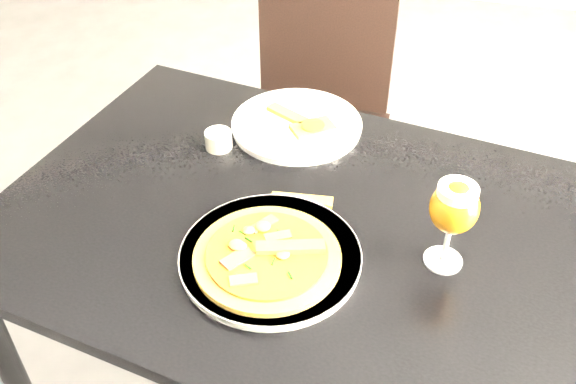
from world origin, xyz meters
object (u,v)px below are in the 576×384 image
(dining_table, at_px, (310,256))
(beer_glass, at_px, (454,208))
(pizza, at_px, (268,256))
(chair_far, at_px, (315,121))

(dining_table, distance_m, beer_glass, 0.33)
(pizza, bearing_deg, dining_table, 69.93)
(dining_table, distance_m, pizza, 0.18)
(chair_far, distance_m, pizza, 0.88)
(beer_glass, bearing_deg, dining_table, 170.62)
(chair_far, xyz_separation_m, pizza, (0.09, -0.84, 0.27))
(beer_glass, bearing_deg, chair_far, 117.54)
(chair_far, height_order, pizza, chair_far)
(dining_table, height_order, chair_far, chair_far)
(dining_table, relative_size, beer_glass, 7.59)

